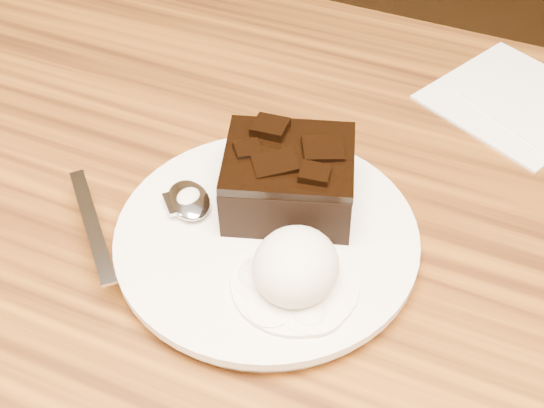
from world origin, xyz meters
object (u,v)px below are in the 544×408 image
at_px(plate, 267,241).
at_px(spoon, 189,202).
at_px(ice_cream_scoop, 296,266).
at_px(napkin, 516,100).
at_px(brownie, 288,182).

distance_m(plate, spoon, 0.07).
xyz_separation_m(plate, ice_cream_scoop, (0.04, -0.04, 0.03)).
bearing_deg(napkin, ice_cream_scoop, -109.03).
bearing_deg(napkin, brownie, -121.66).
distance_m(plate, brownie, 0.05).
height_order(plate, ice_cream_scoop, ice_cream_scoop).
distance_m(brownie, ice_cream_scoop, 0.08).
xyz_separation_m(spoon, napkin, (0.21, 0.26, -0.02)).
height_order(plate, napkin, plate).
distance_m(spoon, napkin, 0.33).
bearing_deg(ice_cream_scoop, brownie, 116.09).
height_order(brownie, napkin, brownie).
xyz_separation_m(ice_cream_scoop, napkin, (0.10, 0.30, -0.04)).
xyz_separation_m(brownie, ice_cream_scoop, (0.04, -0.07, -0.00)).
distance_m(plate, ice_cream_scoop, 0.06).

